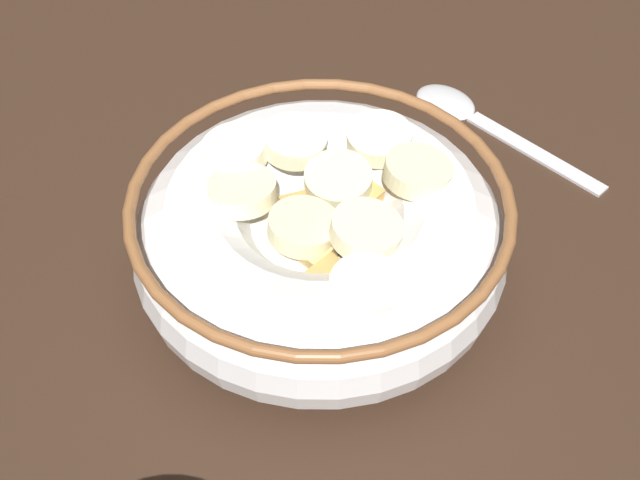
% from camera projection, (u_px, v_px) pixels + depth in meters
% --- Properties ---
extents(ground_plane, '(1.37, 1.37, 0.02)m').
position_uv_depth(ground_plane, '(320.00, 291.00, 0.45)').
color(ground_plane, '#332116').
extents(cereal_bowl, '(0.18, 0.18, 0.07)m').
position_uv_depth(cereal_bowl, '(320.00, 235.00, 0.42)').
color(cereal_bowl, white).
rests_on(cereal_bowl, ground_plane).
extents(spoon, '(0.06, 0.14, 0.01)m').
position_uv_depth(spoon, '(469.00, 111.00, 0.53)').
color(spoon, silver).
rests_on(spoon, ground_plane).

